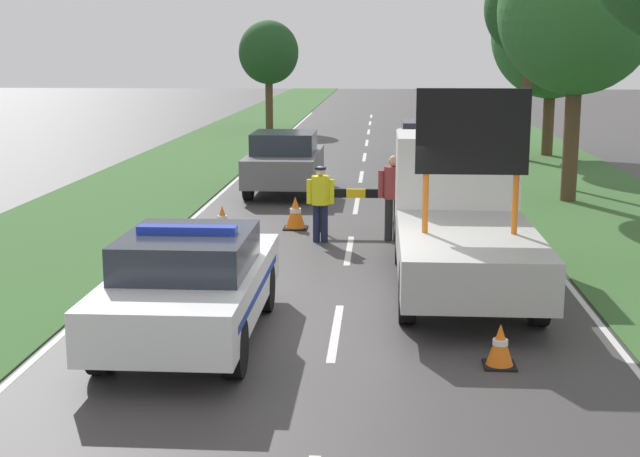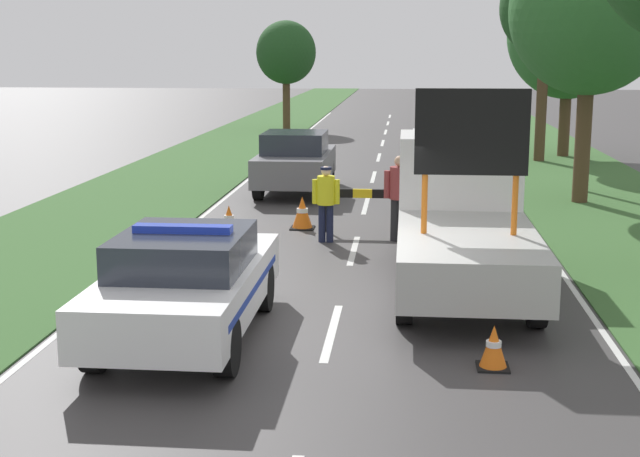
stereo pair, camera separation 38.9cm
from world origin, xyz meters
The scene contains 20 objects.
ground_plane centered at (0.00, 0.00, 0.00)m, with size 160.00×160.00×0.00m, color #3D3A3A.
lane_markings centered at (0.00, 13.15, 0.00)m, with size 7.70×61.57×0.01m.
grass_verge_left centered at (-6.22, 20.00, 0.02)m, with size 4.63×120.00×0.03m.
grass_verge_right centered at (6.22, 20.00, 0.02)m, with size 4.63×120.00×0.03m.
police_car centered at (-1.95, -0.94, 0.79)m, with size 1.89×4.60×1.61m.
work_truck centered at (1.95, 2.39, 1.16)m, with size 2.12×5.77×3.35m.
road_barrier centered at (0.28, 6.56, 0.78)m, with size 2.49×0.08×0.95m.
police_officer centered at (-0.62, 5.48, 0.94)m, with size 0.57×0.36×1.58m.
pedestrian_civilian centered at (0.88, 5.72, 1.05)m, with size 0.64×0.41×1.78m.
traffic_cone_near_police centered at (-1.27, 6.83, 0.36)m, with size 0.53×0.53×0.72m.
traffic_cone_centre_front centered at (-2.79, 6.20, 0.30)m, with size 0.44×0.44×0.61m.
traffic_cone_near_truck centered at (2.12, -1.75, 0.28)m, with size 0.40×0.40×0.56m.
traffic_cone_behind_barrier centered at (1.13, 7.47, 0.31)m, with size 0.46×0.46×0.64m.
queued_car_suv_grey centered at (-2.05, 11.89, 0.87)m, with size 1.90×4.28×1.69m.
queued_car_sedan_silver centered at (2.12, 19.20, 0.77)m, with size 1.76×4.53×1.45m.
roadside_tree_near_left centered at (5.72, 19.72, 5.29)m, with size 3.19×3.19×7.02m.
roadside_tree_near_right centered at (5.51, 10.90, 4.85)m, with size 4.02×4.02×6.99m.
roadside_tree_mid_left centered at (-4.94, 31.62, 3.76)m, with size 2.93×2.93×5.33m.
roadside_tree_far_left centered at (6.82, 21.32, 4.45)m, with size 4.46×4.46×6.81m.
utility_pole centered at (5.88, 12.93, 4.05)m, with size 1.20×0.20×7.88m.
Camera 2 is at (0.99, -12.45, 3.89)m, focal length 50.00 mm.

